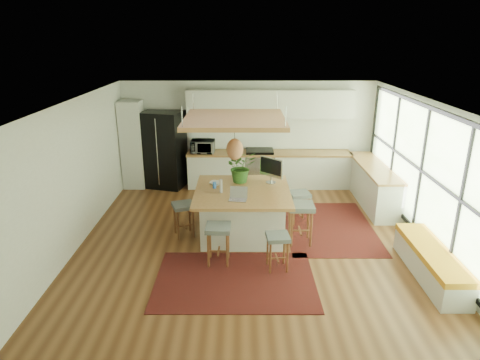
{
  "coord_description": "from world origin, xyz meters",
  "views": [
    {
      "loc": [
        -0.18,
        -7.28,
        3.81
      ],
      "look_at": [
        -0.2,
        0.5,
        1.1
      ],
      "focal_mm": 31.42,
      "sensor_mm": 36.0,
      "label": 1
    }
  ],
  "objects_px": {
    "microwave": "(203,145)",
    "island_plant": "(241,170)",
    "stool_right_back": "(299,207)",
    "stool_near_left": "(218,245)",
    "stool_right_front": "(300,226)",
    "stool_left_side": "(184,219)",
    "island": "(242,212)",
    "monitor": "(271,171)",
    "laptop": "(238,194)",
    "stool_near_right": "(277,250)",
    "fridge": "(164,152)"
  },
  "relations": [
    {
      "from": "microwave",
      "to": "island_plant",
      "type": "distance_m",
      "value": 2.47
    },
    {
      "from": "stool_right_back",
      "to": "stool_near_left",
      "type": "bearing_deg",
      "value": -133.9
    },
    {
      "from": "stool_right_front",
      "to": "stool_right_back",
      "type": "distance_m",
      "value": 0.92
    },
    {
      "from": "stool_near_left",
      "to": "stool_left_side",
      "type": "bearing_deg",
      "value": 124.67
    },
    {
      "from": "island",
      "to": "stool_right_back",
      "type": "bearing_deg",
      "value": 23.59
    },
    {
      "from": "island",
      "to": "stool_right_back",
      "type": "distance_m",
      "value": 1.31
    },
    {
      "from": "stool_right_back",
      "to": "monitor",
      "type": "bearing_deg",
      "value": -171.71
    },
    {
      "from": "laptop",
      "to": "island",
      "type": "bearing_deg",
      "value": 89.23
    },
    {
      "from": "stool_right_back",
      "to": "monitor",
      "type": "height_order",
      "value": "monitor"
    },
    {
      "from": "laptop",
      "to": "stool_near_right",
      "type": "bearing_deg",
      "value": -42.21
    },
    {
      "from": "stool_right_front",
      "to": "microwave",
      "type": "distance_m",
      "value": 3.87
    },
    {
      "from": "stool_near_right",
      "to": "stool_right_front",
      "type": "relative_size",
      "value": 0.8
    },
    {
      "from": "stool_left_side",
      "to": "stool_near_left",
      "type": "bearing_deg",
      "value": -55.33
    },
    {
      "from": "monitor",
      "to": "stool_right_back",
      "type": "bearing_deg",
      "value": 51.0
    },
    {
      "from": "monitor",
      "to": "microwave",
      "type": "xyz_separation_m",
      "value": [
        -1.59,
        2.33,
        -0.06
      ]
    },
    {
      "from": "fridge",
      "to": "island",
      "type": "relative_size",
      "value": 1.07
    },
    {
      "from": "fridge",
      "to": "island",
      "type": "bearing_deg",
      "value": -39.43
    },
    {
      "from": "monitor",
      "to": "laptop",
      "type": "bearing_deg",
      "value": -82.3
    },
    {
      "from": "stool_near_left",
      "to": "stool_right_front",
      "type": "height_order",
      "value": "stool_right_front"
    },
    {
      "from": "stool_near_left",
      "to": "monitor",
      "type": "xyz_separation_m",
      "value": [
        1.0,
        1.59,
        0.83
      ]
    },
    {
      "from": "fridge",
      "to": "stool_right_front",
      "type": "xyz_separation_m",
      "value": [
        3.12,
        -3.21,
        -0.57
      ]
    },
    {
      "from": "laptop",
      "to": "microwave",
      "type": "relative_size",
      "value": 0.58
    },
    {
      "from": "island",
      "to": "laptop",
      "type": "bearing_deg",
      "value": -99.36
    },
    {
      "from": "fridge",
      "to": "monitor",
      "type": "xyz_separation_m",
      "value": [
        2.6,
        -2.39,
        0.26
      ]
    },
    {
      "from": "stool_left_side",
      "to": "microwave",
      "type": "xyz_separation_m",
      "value": [
        0.15,
        2.85,
        0.77
      ]
    },
    {
      "from": "island",
      "to": "monitor",
      "type": "distance_m",
      "value": 1.03
    },
    {
      "from": "stool_right_back",
      "to": "laptop",
      "type": "bearing_deg",
      "value": -140.81
    },
    {
      "from": "stool_right_front",
      "to": "microwave",
      "type": "height_order",
      "value": "microwave"
    },
    {
      "from": "laptop",
      "to": "island_plant",
      "type": "height_order",
      "value": "island_plant"
    },
    {
      "from": "fridge",
      "to": "island_plant",
      "type": "relative_size",
      "value": 3.03
    },
    {
      "from": "monitor",
      "to": "stool_near_left",
      "type": "bearing_deg",
      "value": -79.54
    },
    {
      "from": "stool_near_left",
      "to": "stool_right_front",
      "type": "xyz_separation_m",
      "value": [
        1.52,
        0.77,
        0.0
      ]
    },
    {
      "from": "stool_near_left",
      "to": "stool_near_right",
      "type": "bearing_deg",
      "value": -11.09
    },
    {
      "from": "island",
      "to": "stool_right_front",
      "type": "bearing_deg",
      "value": -19.41
    },
    {
      "from": "island",
      "to": "stool_right_front",
      "type": "height_order",
      "value": "island"
    },
    {
      "from": "stool_left_side",
      "to": "microwave",
      "type": "distance_m",
      "value": 2.96
    },
    {
      "from": "fridge",
      "to": "monitor",
      "type": "bearing_deg",
      "value": -27.52
    },
    {
      "from": "fridge",
      "to": "stool_right_back",
      "type": "bearing_deg",
      "value": -20.53
    },
    {
      "from": "fridge",
      "to": "stool_near_left",
      "type": "distance_m",
      "value": 4.32
    },
    {
      "from": "stool_near_right",
      "to": "microwave",
      "type": "bearing_deg",
      "value": 111.25
    },
    {
      "from": "island",
      "to": "island_plant",
      "type": "height_order",
      "value": "island_plant"
    },
    {
      "from": "fridge",
      "to": "stool_near_left",
      "type": "xyz_separation_m",
      "value": [
        1.6,
        -3.98,
        -0.57
      ]
    },
    {
      "from": "microwave",
      "to": "monitor",
      "type": "bearing_deg",
      "value": -53.1
    },
    {
      "from": "stool_near_right",
      "to": "island_plant",
      "type": "xyz_separation_m",
      "value": [
        -0.62,
        1.85,
        0.83
      ]
    },
    {
      "from": "stool_near_right",
      "to": "stool_right_back",
      "type": "xyz_separation_m",
      "value": [
        0.61,
        1.88,
        0.0
      ]
    },
    {
      "from": "fridge",
      "to": "stool_left_side",
      "type": "relative_size",
      "value": 2.91
    },
    {
      "from": "stool_near_right",
      "to": "monitor",
      "type": "xyz_separation_m",
      "value": [
        -0.01,
        1.79,
        0.83
      ]
    },
    {
      "from": "laptop",
      "to": "stool_right_back",
      "type": "bearing_deg",
      "value": 47.78
    },
    {
      "from": "laptop",
      "to": "island_plant",
      "type": "relative_size",
      "value": 0.53
    },
    {
      "from": "stool_near_right",
      "to": "island_plant",
      "type": "bearing_deg",
      "value": 108.49
    }
  ]
}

